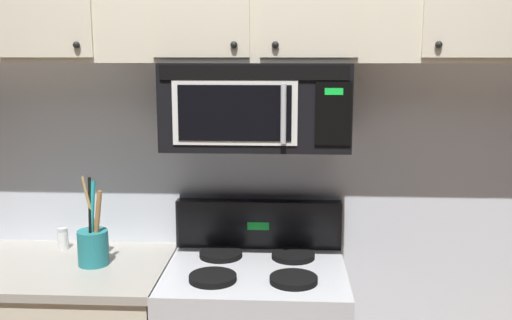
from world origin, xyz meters
name	(u,v)px	position (x,y,z in m)	size (l,w,h in m)	color
back_wall	(260,148)	(0.00, 0.79, 1.35)	(5.20, 0.10, 2.70)	silver
over_range_microwave	(257,105)	(0.00, 0.54, 1.58)	(0.76, 0.43, 0.35)	black
utensil_crock_teal	(93,244)	(-0.69, 0.43, 0.99)	(0.13, 0.13, 0.38)	teal
salt_shaker	(63,239)	(-0.90, 0.63, 0.95)	(0.05, 0.05, 0.10)	white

